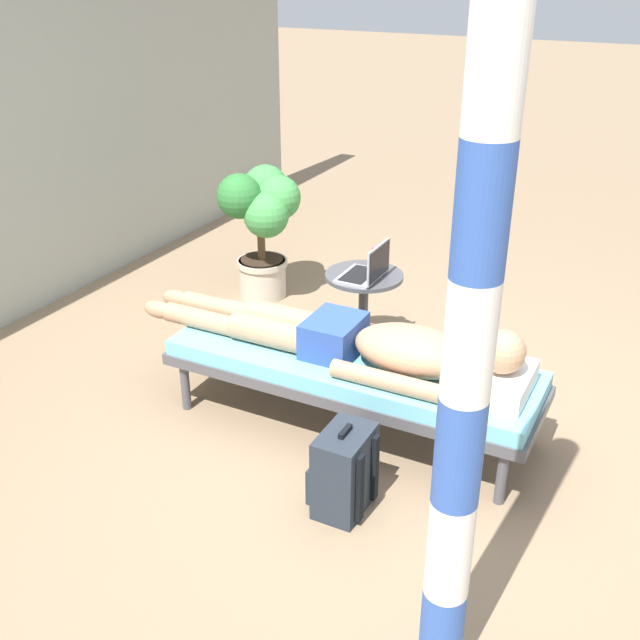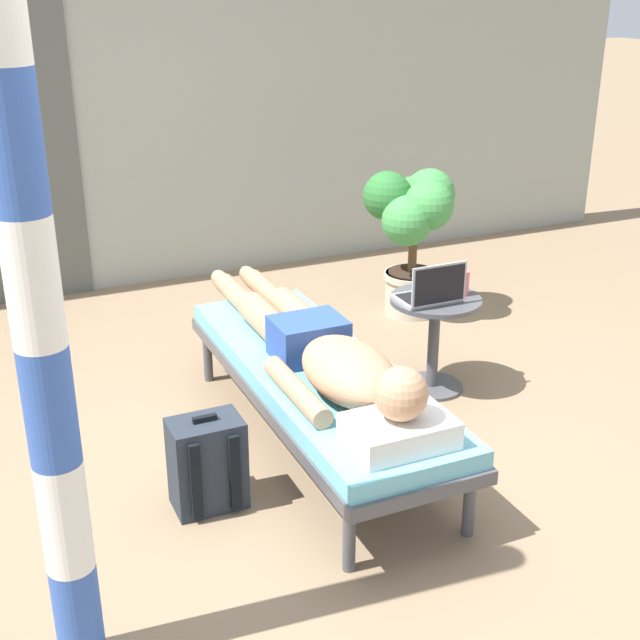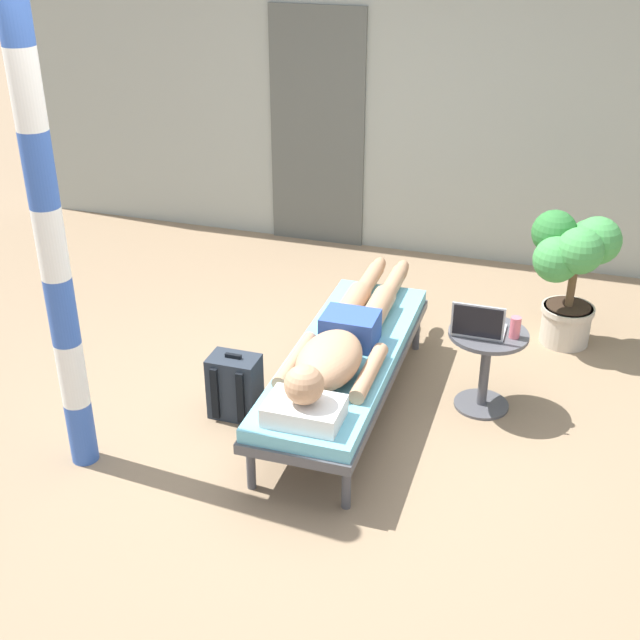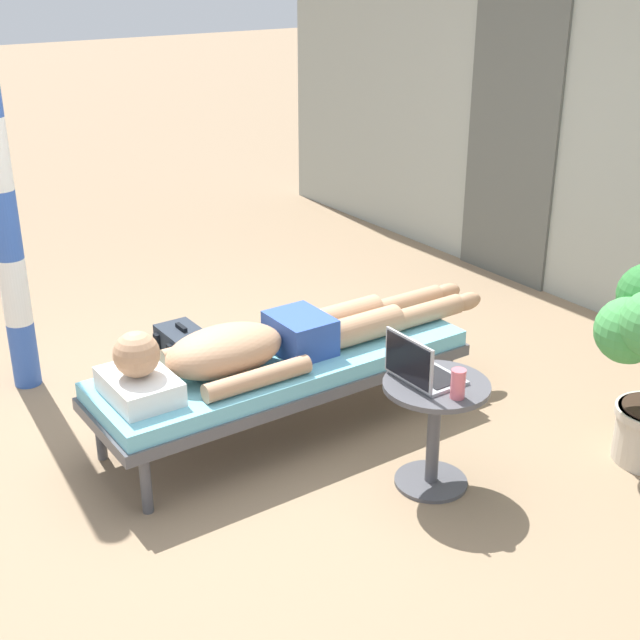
% 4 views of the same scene
% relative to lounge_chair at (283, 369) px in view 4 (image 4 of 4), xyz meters
% --- Properties ---
extents(ground_plane, '(40.00, 40.00, 0.00)m').
position_rel_lounge_chair_xyz_m(ground_plane, '(-0.03, -0.16, -0.35)').
color(ground_plane, '#8C7256').
extents(house_door_panel, '(0.84, 0.03, 2.04)m').
position_rel_lounge_chair_xyz_m(house_door_panel, '(-1.01, 2.58, 0.67)').
color(house_door_panel, '#545651').
rests_on(house_door_panel, ground).
extents(lounge_chair, '(0.63, 1.96, 0.42)m').
position_rel_lounge_chair_xyz_m(lounge_chair, '(0.00, 0.00, 0.00)').
color(lounge_chair, '#4C4C51').
rests_on(lounge_chair, ground).
extents(person_reclining, '(0.53, 2.17, 0.32)m').
position_rel_lounge_chair_xyz_m(person_reclining, '(-0.00, -0.09, 0.17)').
color(person_reclining, white).
rests_on(person_reclining, lounge_chair).
extents(side_table, '(0.48, 0.48, 0.52)m').
position_rel_lounge_chair_xyz_m(side_table, '(0.81, 0.29, 0.01)').
color(side_table, '#4C4C51').
rests_on(side_table, ground).
extents(laptop, '(0.31, 0.24, 0.23)m').
position_rel_lounge_chair_xyz_m(laptop, '(0.75, 0.24, 0.24)').
color(laptop, '#A5A8AD').
rests_on(laptop, side_table).
extents(drink_glass, '(0.06, 0.06, 0.13)m').
position_rel_lounge_chair_xyz_m(drink_glass, '(0.96, 0.28, 0.24)').
color(drink_glass, '#D86672').
rests_on(drink_glass, side_table).
extents(backpack, '(0.30, 0.26, 0.42)m').
position_rel_lounge_chair_xyz_m(backpack, '(-0.62, -0.25, -0.15)').
color(backpack, '#262D38').
rests_on(backpack, ground).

